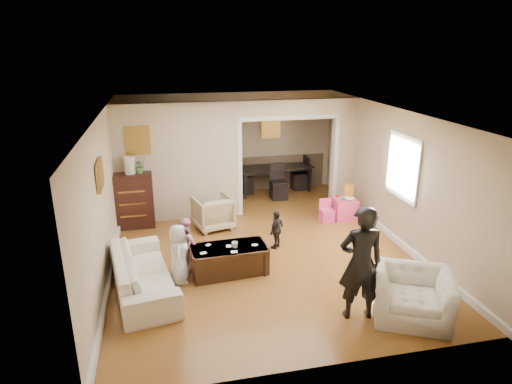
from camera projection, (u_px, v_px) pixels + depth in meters
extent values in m
plane|color=#A3672A|center=(258.00, 246.00, 8.69)|extent=(7.00, 7.00, 0.00)
cube|color=#BFAD8B|center=(179.00, 163.00, 9.66)|extent=(2.75, 0.18, 2.60)
cube|color=#BFAD8B|center=(344.00, 154.00, 10.43)|extent=(0.55, 0.18, 2.60)
cube|color=#BFAD8B|center=(289.00, 107.00, 9.80)|extent=(2.22, 0.18, 0.35)
cube|color=white|center=(403.00, 167.00, 8.37)|extent=(0.03, 0.95, 1.10)
cube|color=brown|center=(138.00, 140.00, 9.22)|extent=(0.45, 0.03, 0.55)
cube|color=brown|center=(100.00, 175.00, 7.01)|extent=(0.03, 0.55, 0.40)
cube|color=brown|center=(271.00, 127.00, 11.55)|extent=(0.45, 0.03, 0.55)
imported|color=white|center=(143.00, 272.00, 7.04)|extent=(1.19, 2.27, 0.63)
imported|color=tan|center=(213.00, 212.00, 9.43)|extent=(0.92, 0.94, 0.71)
imported|color=white|center=(412.00, 296.00, 6.33)|extent=(1.37, 1.31, 0.70)
cube|color=black|center=(133.00, 200.00, 9.45)|extent=(0.86, 0.48, 1.18)
cylinder|color=beige|center=(130.00, 165.00, 9.20)|extent=(0.22, 0.22, 0.36)
imported|color=#4E7B36|center=(140.00, 166.00, 9.25)|extent=(0.28, 0.24, 0.31)
cube|color=#3B2213|center=(229.00, 259.00, 7.62)|extent=(1.33, 0.76, 0.48)
imported|color=silver|center=(235.00, 245.00, 7.50)|extent=(0.12, 0.12, 0.10)
cube|color=#FF4378|center=(344.00, 208.00, 9.98)|extent=(0.51, 0.51, 0.47)
cube|color=yellow|center=(349.00, 190.00, 9.97)|extent=(0.20, 0.08, 0.30)
cylinder|color=#26C2C2|center=(342.00, 198.00, 9.82)|extent=(0.08, 0.08, 0.08)
cube|color=red|center=(338.00, 196.00, 9.98)|extent=(0.09, 0.08, 0.05)
imported|color=silver|center=(349.00, 199.00, 9.79)|extent=(0.22, 0.22, 0.05)
imported|color=black|center=(272.00, 178.00, 11.80)|extent=(2.09, 1.31, 0.70)
imported|color=black|center=(361.00, 263.00, 6.19)|extent=(0.67, 0.49, 1.72)
imported|color=silver|center=(179.00, 254.00, 7.23)|extent=(0.36, 0.52, 1.02)
imported|color=pink|center=(186.00, 244.00, 7.68)|extent=(0.52, 0.57, 0.95)
imported|color=black|center=(277.00, 230.00, 8.48)|extent=(0.45, 0.45, 0.76)
cube|color=white|center=(234.00, 252.00, 7.36)|extent=(0.12, 0.09, 0.00)
cube|color=white|center=(208.00, 245.00, 7.62)|extent=(0.11, 0.11, 0.00)
cube|color=white|center=(203.00, 253.00, 7.32)|extent=(0.12, 0.11, 0.00)
cube|color=white|center=(255.00, 245.00, 7.62)|extent=(0.11, 0.09, 0.00)
cube|color=white|center=(229.00, 246.00, 7.57)|extent=(0.10, 0.11, 0.00)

